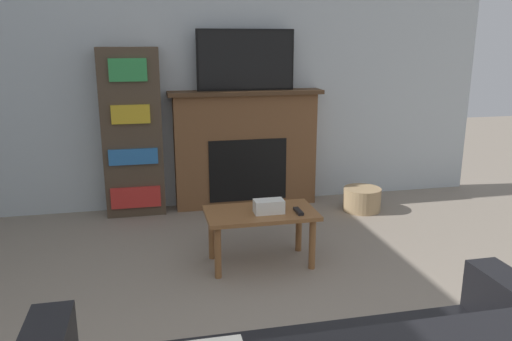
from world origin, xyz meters
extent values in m
cube|color=silver|center=(0.00, 4.21, 1.35)|extent=(5.92, 0.06, 2.70)
cube|color=brown|center=(0.37, 4.07, 0.57)|extent=(1.44, 0.22, 1.15)
cube|color=black|center=(0.37, 3.95, 0.40)|extent=(0.79, 0.01, 0.63)
cube|color=#4C331E|center=(0.37, 4.05, 1.17)|extent=(1.54, 0.28, 0.04)
cube|color=black|center=(0.37, 4.05, 1.48)|extent=(0.96, 0.03, 0.59)
cube|color=black|center=(0.37, 4.03, 1.48)|extent=(0.92, 0.01, 0.55)
cube|color=brown|center=(0.20, 2.64, 0.41)|extent=(0.83, 0.46, 0.03)
cylinder|color=brown|center=(-0.15, 2.47, 0.20)|extent=(0.05, 0.05, 0.39)
cylinder|color=brown|center=(0.56, 2.47, 0.20)|extent=(0.05, 0.05, 0.39)
cylinder|color=brown|center=(-0.15, 2.81, 0.20)|extent=(0.05, 0.05, 0.39)
cylinder|color=brown|center=(0.56, 2.81, 0.20)|extent=(0.05, 0.05, 0.39)
cube|color=white|center=(0.25, 2.59, 0.47)|extent=(0.22, 0.12, 0.10)
cube|color=black|center=(0.47, 2.55, 0.43)|extent=(0.04, 0.15, 0.02)
cube|color=#4C3D2D|center=(-0.74, 4.05, 0.80)|extent=(0.56, 0.26, 1.61)
cube|color=red|center=(-0.74, 3.90, 0.20)|extent=(0.47, 0.03, 0.20)
cube|color=#2D70B7|center=(-0.74, 3.90, 0.60)|extent=(0.45, 0.03, 0.15)
cube|color=gold|center=(-0.74, 3.90, 1.00)|extent=(0.35, 0.03, 0.17)
cube|color=green|center=(-0.74, 3.90, 1.40)|extent=(0.34, 0.03, 0.21)
cylinder|color=tan|center=(1.48, 3.63, 0.12)|extent=(0.37, 0.37, 0.23)
camera|label=1|loc=(-0.59, -0.81, 1.66)|focal=35.00mm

